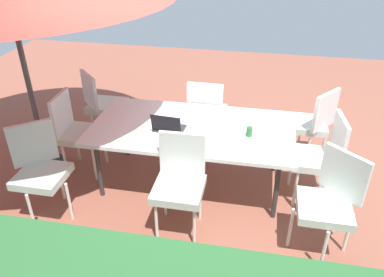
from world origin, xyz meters
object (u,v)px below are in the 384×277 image
at_px(dining_table, 192,130).
at_px(chair_southeast, 102,102).
at_px(chair_east, 76,129).
at_px(cup, 249,132).
at_px(chair_southwest, 312,122).
at_px(chair_northwest, 330,199).
at_px(chair_south, 207,111).
at_px(chair_west, 321,154).
at_px(laptop, 168,127).
at_px(chair_northeast, 40,168).
at_px(chair_north, 180,180).

distance_m(dining_table, chair_southeast, 1.56).
bearing_deg(chair_east, cup, -94.81).
relative_size(chair_southwest, cup, 9.43).
xyz_separation_m(chair_northwest, chair_south, (1.33, -1.52, 0.00)).
bearing_deg(chair_west, chair_south, -126.50).
bearing_deg(chair_west, cup, -89.92).
bearing_deg(dining_table, chair_east, -0.33).
bearing_deg(cup, chair_east, -2.65).
bearing_deg(chair_northwest, laptop, -159.82).
height_order(chair_east, cup, chair_east).
bearing_deg(cup, chair_northeast, 19.24).
bearing_deg(chair_southwest, chair_north, -3.82).
relative_size(chair_west, chair_south, 1.00).
bearing_deg(chair_southeast, chair_east, 134.43).
bearing_deg(chair_east, laptop, -99.20).
xyz_separation_m(chair_southwest, cup, (0.72, 0.81, 0.24)).
bearing_deg(laptop, chair_southwest, -146.61).
height_order(dining_table, chair_west, chair_west).
bearing_deg(laptop, chair_east, -2.61).
xyz_separation_m(dining_table, chair_southwest, (-1.33, -0.73, -0.14)).
bearing_deg(chair_northeast, chair_north, -37.35).
bearing_deg(chair_northeast, laptop, -10.61).
distance_m(chair_southeast, chair_northeast, 1.54).
height_order(chair_south, chair_north, same).
height_order(chair_west, cup, chair_west).
xyz_separation_m(chair_west, chair_east, (2.73, -0.01, 0.00)).
xyz_separation_m(dining_table, chair_southeast, (1.36, -0.76, -0.14)).
bearing_deg(chair_southeast, chair_northwest, -163.71).
height_order(chair_southeast, chair_north, same).
relative_size(chair_southeast, chair_north, 1.00).
bearing_deg(chair_east, chair_southwest, -77.19).
relative_size(dining_table, chair_southwest, 2.22).
xyz_separation_m(chair_southeast, chair_southwest, (-2.69, 0.03, 0.00)).
xyz_separation_m(chair_west, laptop, (1.59, 0.13, 0.23)).
relative_size(chair_east, chair_north, 1.00).
relative_size(laptop, cup, 3.25).
relative_size(chair_northeast, chair_east, 1.00).
distance_m(chair_west, chair_northwest, 0.73).
bearing_deg(chair_south, chair_southeast, 2.02).
bearing_deg(chair_east, chair_west, -92.42).
relative_size(dining_table, chair_west, 2.22).
relative_size(chair_west, chair_east, 1.00).
height_order(chair_southwest, chair_north, same).
bearing_deg(cup, chair_north, 46.93).
height_order(dining_table, cup, cup).
height_order(chair_west, chair_southwest, same).
bearing_deg(chair_south, chair_west, 150.52).
bearing_deg(chair_southeast, chair_southwest, -135.60).
distance_m(chair_northeast, chair_south, 2.11).
xyz_separation_m(chair_southwest, laptop, (1.56, 0.86, 0.23)).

